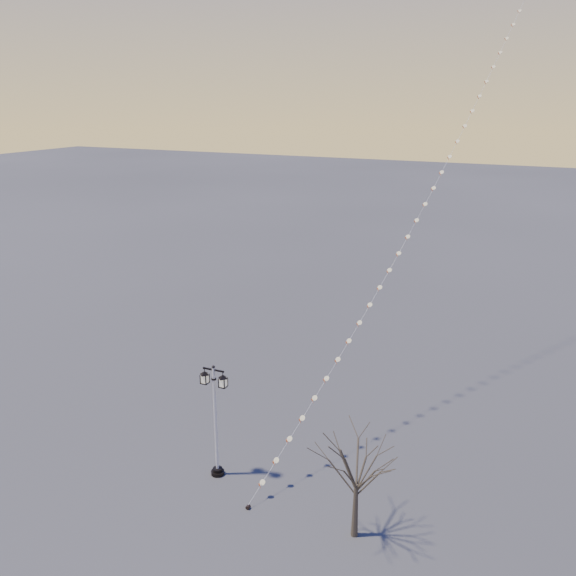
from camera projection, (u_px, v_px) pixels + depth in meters
The scene contains 4 objects.
ground at pixel (213, 497), 27.09m from camera, with size 300.00×300.00×0.00m, color #414242.
street_lamp at pixel (215, 416), 27.76m from camera, with size 1.45×0.63×5.70m.
bare_tree at pixel (357, 471), 23.78m from camera, with size 2.69×2.69×4.47m.
kite_train at pixel (452, 121), 35.84m from camera, with size 8.89×37.73×31.92m.
Camera 1 is at (12.76, -19.34, 17.25)m, focal length 37.45 mm.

